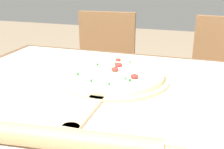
{
  "coord_description": "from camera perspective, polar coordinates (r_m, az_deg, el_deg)",
  "views": [
    {
      "loc": [
        0.23,
        -0.82,
        1.11
      ],
      "look_at": [
        -0.05,
        0.06,
        0.77
      ],
      "focal_mm": 45.0,
      "sensor_mm": 36.0,
      "label": 1
    }
  ],
  "objects": [
    {
      "name": "rolling_pin",
      "position": [
        0.63,
        -8.26,
        -13.09
      ],
      "size": [
        0.48,
        0.09,
        0.05
      ],
      "rotation": [
        0.0,
        0.0,
        0.11
      ],
      "color": "tan",
      "rests_on": "towel_cloth"
    },
    {
      "name": "chair_left",
      "position": [
        1.87,
        -1.63,
        0.97
      ],
      "size": [
        0.43,
        0.43,
        0.87
      ],
      "rotation": [
        0.0,
        0.0,
        0.08
      ],
      "color": "brown",
      "rests_on": "ground_plane"
    },
    {
      "name": "dining_table",
      "position": [
        0.98,
        1.55,
        -9.02
      ],
      "size": [
        1.32,
        0.94,
        0.74
      ],
      "color": "brown",
      "rests_on": "ground_plane"
    },
    {
      "name": "chair_right",
      "position": [
        1.79,
        21.28,
        -1.4
      ],
      "size": [
        0.44,
        0.44,
        0.87
      ],
      "rotation": [
        0.0,
        0.0,
        -0.12
      ],
      "color": "brown",
      "rests_on": "ground_plane"
    },
    {
      "name": "pizza",
      "position": [
        1.01,
        0.52,
        0.28
      ],
      "size": [
        0.36,
        0.36,
        0.03
      ],
      "color": "beige",
      "rests_on": "pizza_peel"
    },
    {
      "name": "pizza_peel",
      "position": [
        1.0,
        0.18,
        -1.1
      ],
      "size": [
        0.4,
        0.6,
        0.01
      ],
      "color": "#D6B784",
      "rests_on": "towel_cloth"
    },
    {
      "name": "towel_cloth",
      "position": [
        0.93,
        1.61,
        -3.34
      ],
      "size": [
        1.24,
        0.86,
        0.0
      ],
      "color": "silver",
      "rests_on": "dining_table"
    }
  ]
}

